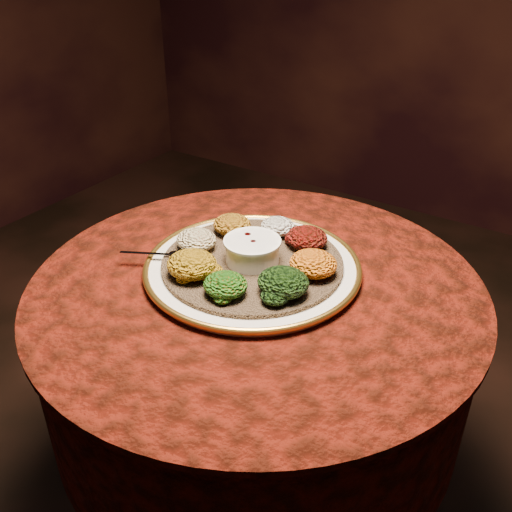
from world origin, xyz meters
The scene contains 13 objects.
table centered at (0.00, 0.00, 0.55)m, with size 0.96×0.96×0.73m.
platter centered at (-0.03, 0.03, 0.75)m, with size 0.59×0.59×0.02m.
injera centered at (-0.03, 0.03, 0.76)m, with size 0.39×0.39×0.01m, color brown.
stew_bowl centered at (-0.03, 0.03, 0.79)m, with size 0.12×0.12×0.05m.
spoon centered at (-0.18, -0.05, 0.77)m, with size 0.13×0.08×0.01m.
portion_ayib centered at (-0.05, 0.16, 0.78)m, with size 0.08×0.08×0.04m, color silver.
portion_kitfo centered at (0.04, 0.15, 0.78)m, with size 0.09×0.09×0.04m, color black.
portion_tikil centered at (0.10, 0.05, 0.79)m, with size 0.10×0.09×0.05m, color #A3750D.
portion_gomen centered at (0.09, -0.04, 0.79)m, with size 0.10×0.10×0.05m, color black.
portion_mixveg centered at (0.00, -0.10, 0.78)m, with size 0.09×0.08×0.04m, color #953809.
portion_kik centered at (-0.10, -0.09, 0.79)m, with size 0.11×0.10×0.05m, color #9E6D0E.
portion_timatim centered at (-0.16, 0.01, 0.78)m, with size 0.09×0.09×0.04m, color maroon.
portion_shiro centered at (-0.14, 0.11, 0.78)m, with size 0.09×0.08×0.04m, color #8F6111.
Camera 1 is at (0.55, -0.84, 1.40)m, focal length 40.00 mm.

